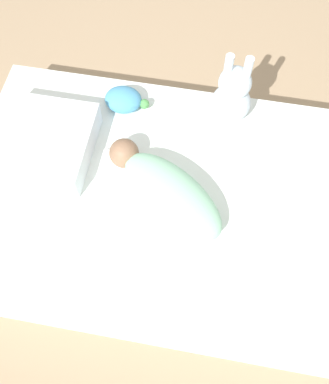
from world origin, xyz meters
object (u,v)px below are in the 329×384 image
Objects in this scene: pillow at (43,143)px; turtle_plush at (124,100)px; bunny_plush at (232,95)px; swaddled_baby at (166,190)px.

turtle_plush is at bearing 45.95° from pillow.
pillow reaches higher than turtle_plush.
turtle_plush is (-0.43, -0.03, -0.08)m from bunny_plush.
swaddled_baby is 0.46m from turtle_plush.
bunny_plush reaches higher than swaddled_baby.
swaddled_baby is 1.36× the size of pillow.
bunny_plush is (0.69, 0.30, 0.07)m from pillow.
swaddled_baby is 0.46m from bunny_plush.
pillow is at bearing -134.05° from turtle_plush.
turtle_plush is (-0.24, 0.39, -0.02)m from swaddled_baby.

